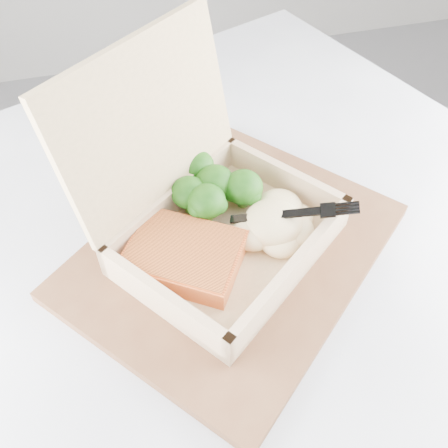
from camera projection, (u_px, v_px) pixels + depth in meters
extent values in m
cylinder|color=black|center=(230.00, 405.00, 0.86)|extent=(0.09, 0.09, 0.73)
cube|color=silver|center=(233.00, 280.00, 0.57)|extent=(1.14, 1.14, 0.03)
cube|color=brown|center=(233.00, 251.00, 0.57)|extent=(0.45, 0.44, 0.01)
cube|color=tan|center=(229.00, 246.00, 0.56)|extent=(0.28, 0.27, 0.01)
cube|color=tan|center=(163.00, 302.00, 0.49)|extent=(0.11, 0.14, 0.05)
cube|color=tan|center=(284.00, 181.00, 0.60)|extent=(0.11, 0.14, 0.05)
cube|color=tan|center=(293.00, 273.00, 0.51)|extent=(0.19, 0.14, 0.05)
cube|color=tan|center=(174.00, 202.00, 0.58)|extent=(0.19, 0.14, 0.05)
cube|color=tan|center=(149.00, 123.00, 0.51)|extent=(0.21, 0.17, 0.17)
cube|color=orange|center=(184.00, 255.00, 0.53)|extent=(0.15, 0.14, 0.02)
ellipsoid|color=beige|center=(273.00, 222.00, 0.55)|extent=(0.11, 0.09, 0.04)
cube|color=black|center=(229.00, 211.00, 0.54)|extent=(0.09, 0.05, 0.03)
cube|color=black|center=(295.00, 217.00, 0.54)|extent=(0.05, 0.03, 0.01)
cube|color=white|center=(173.00, 144.00, 0.70)|extent=(0.12, 0.16, 0.00)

